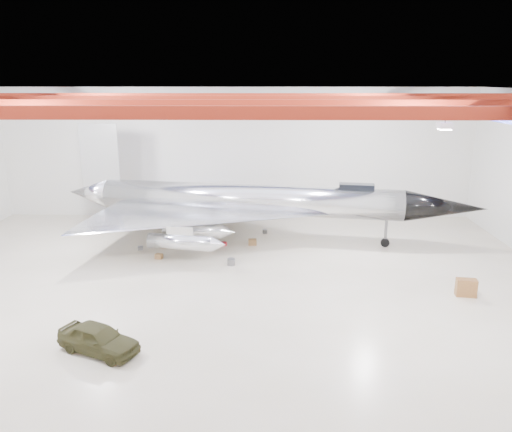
{
  "coord_description": "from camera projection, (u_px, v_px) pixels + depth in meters",
  "views": [
    {
      "loc": [
        2.5,
        -27.3,
        11.55
      ],
      "look_at": [
        1.92,
        2.0,
        3.54
      ],
      "focal_mm": 35.0,
      "sensor_mm": 36.0,
      "label": 1
    }
  ],
  "objects": [
    {
      "name": "floor",
      "position": [
        223.0,
        283.0,
        29.42
      ],
      "size": [
        40.0,
        40.0,
        0.0
      ],
      "primitive_type": "plane",
      "color": "beige",
      "rests_on": "ground"
    },
    {
      "name": "wall_back",
      "position": [
        237.0,
        154.0,
        42.44
      ],
      "size": [
        40.0,
        0.0,
        40.0
      ],
      "primitive_type": "plane",
      "rotation": [
        1.57,
        0.0,
        0.0
      ],
      "color": "silver",
      "rests_on": "floor"
    },
    {
      "name": "ceiling",
      "position": [
        219.0,
        91.0,
        26.52
      ],
      "size": [
        40.0,
        40.0,
        0.0
      ],
      "primitive_type": "plane",
      "rotation": [
        3.14,
        0.0,
        0.0
      ],
      "color": "#0A0F38",
      "rests_on": "wall_back"
    },
    {
      "name": "ceiling_structure",
      "position": [
        219.0,
        104.0,
        26.7
      ],
      "size": [
        39.5,
        29.5,
        1.08
      ],
      "color": "maroon",
      "rests_on": "ceiling"
    },
    {
      "name": "jet_aircraft",
      "position": [
        248.0,
        203.0,
        36.7
      ],
      "size": [
        30.8,
        20.18,
        8.42
      ],
      "rotation": [
        0.0,
        0.0,
        -0.16
      ],
      "color": "silver",
      "rests_on": "floor"
    },
    {
      "name": "jeep",
      "position": [
        98.0,
        339.0,
        21.75
      ],
      "size": [
        4.09,
        2.98,
        1.3
      ],
      "primitive_type": "imported",
      "rotation": [
        0.0,
        0.0,
        1.14
      ],
      "color": "#39371C",
      "rests_on": "floor"
    },
    {
      "name": "desk",
      "position": [
        466.0,
        288.0,
        27.46
      ],
      "size": [
        1.15,
        0.69,
        0.99
      ],
      "primitive_type": "cube",
      "rotation": [
        0.0,
        0.0,
        -0.14
      ],
      "color": "brown",
      "rests_on": "floor"
    },
    {
      "name": "crate_ply",
      "position": [
        159.0,
        256.0,
        33.31
      ],
      "size": [
        0.56,
        0.49,
        0.33
      ],
      "primitive_type": "cube",
      "rotation": [
        0.0,
        0.0,
        -0.29
      ],
      "color": "olive",
      "rests_on": "floor"
    },
    {
      "name": "toolbox_red",
      "position": [
        224.0,
        244.0,
        35.96
      ],
      "size": [
        0.48,
        0.43,
        0.27
      ],
      "primitive_type": "cube",
      "rotation": [
        0.0,
        0.0,
        -0.39
      ],
      "color": "maroon",
      "rests_on": "floor"
    },
    {
      "name": "engine_drum",
      "position": [
        231.0,
        262.0,
        32.13
      ],
      "size": [
        0.61,
        0.61,
        0.44
      ],
      "primitive_type": "cylinder",
      "rotation": [
        0.0,
        0.0,
        -0.28
      ],
      "color": "#59595B",
      "rests_on": "floor"
    },
    {
      "name": "parts_bin",
      "position": [
        252.0,
        242.0,
        36.09
      ],
      "size": [
        0.62,
        0.51,
        0.42
      ],
      "primitive_type": "cube",
      "rotation": [
        0.0,
        0.0,
        0.05
      ],
      "color": "olive",
      "rests_on": "floor"
    },
    {
      "name": "crate_small",
      "position": [
        141.0,
        248.0,
        35.04
      ],
      "size": [
        0.43,
        0.37,
        0.25
      ],
      "primitive_type": "cube",
      "rotation": [
        0.0,
        0.0,
        0.26
      ],
      "color": "#59595B",
      "rests_on": "floor"
    },
    {
      "name": "oil_barrel",
      "position": [
        209.0,
        245.0,
        35.37
      ],
      "size": [
        0.66,
        0.55,
        0.43
      ],
      "primitive_type": "cube",
      "rotation": [
        0.0,
        0.0,
        -0.09
      ],
      "color": "olive",
      "rests_on": "floor"
    },
    {
      "name": "spares_box",
      "position": [
        265.0,
        231.0,
        38.81
      ],
      "size": [
        0.44,
        0.44,
        0.32
      ],
      "primitive_type": "cylinder",
      "rotation": [
        0.0,
        0.0,
        0.29
      ],
      "color": "#59595B",
      "rests_on": "floor"
    }
  ]
}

